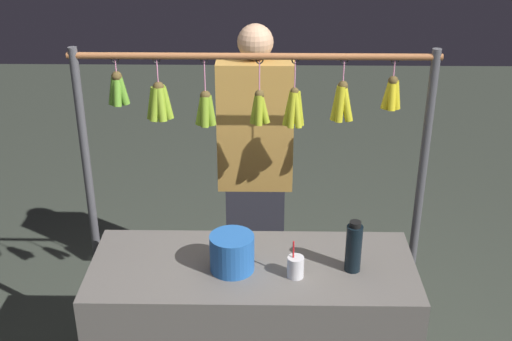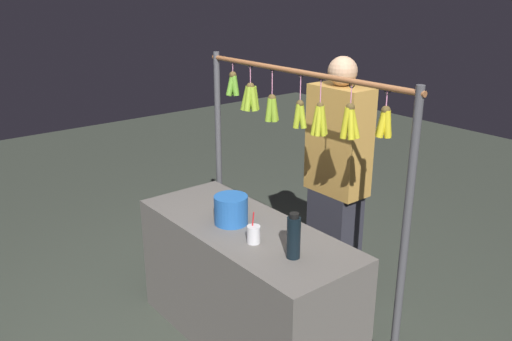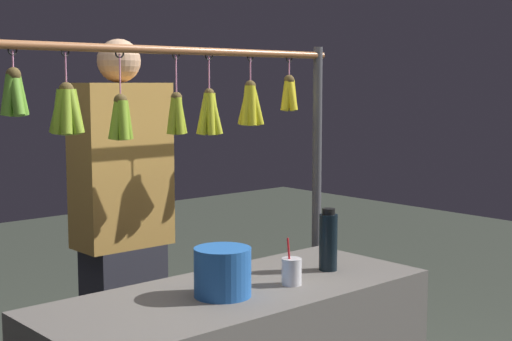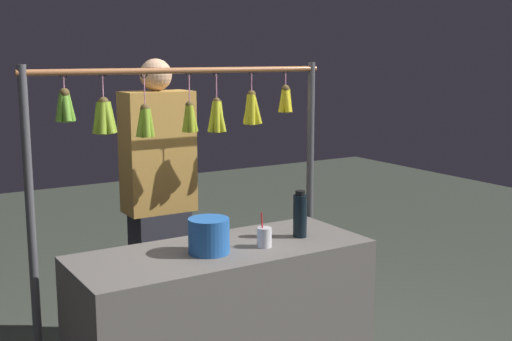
{
  "view_description": "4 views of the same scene",
  "coord_description": "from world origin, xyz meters",
  "px_view_note": "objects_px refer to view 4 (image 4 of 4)",
  "views": [
    {
      "loc": [
        -0.06,
        2.62,
        2.55
      ],
      "look_at": [
        -0.02,
        0.0,
        1.3
      ],
      "focal_mm": 46.31,
      "sensor_mm": 36.0,
      "label": 1
    },
    {
      "loc": [
        -2.33,
        1.78,
        2.19
      ],
      "look_at": [
        -0.11,
        0.0,
        1.19
      ],
      "focal_mm": 37.3,
      "sensor_mm": 36.0,
      "label": 2
    },
    {
      "loc": [
        1.74,
        2.06,
        1.57
      ],
      "look_at": [
        -0.1,
        0.0,
        1.24
      ],
      "focal_mm": 52.06,
      "sensor_mm": 36.0,
      "label": 3
    },
    {
      "loc": [
        1.58,
        2.87,
        1.79
      ],
      "look_at": [
        -0.2,
        0.0,
        1.19
      ],
      "focal_mm": 46.35,
      "sensor_mm": 36.0,
      "label": 4
    }
  ],
  "objects_px": {
    "drink_cup": "(264,237)",
    "vendor_person": "(159,206)",
    "water_bottle": "(300,215)",
    "blue_bucket": "(209,236)"
  },
  "relations": [
    {
      "from": "water_bottle",
      "to": "blue_bucket",
      "type": "distance_m",
      "value": 0.56
    },
    {
      "from": "vendor_person",
      "to": "drink_cup",
      "type": "bearing_deg",
      "value": 102.63
    },
    {
      "from": "water_bottle",
      "to": "drink_cup",
      "type": "bearing_deg",
      "value": 12.44
    },
    {
      "from": "blue_bucket",
      "to": "vendor_person",
      "type": "distance_m",
      "value": 0.84
    },
    {
      "from": "blue_bucket",
      "to": "water_bottle",
      "type": "bearing_deg",
      "value": -179.73
    },
    {
      "from": "water_bottle",
      "to": "drink_cup",
      "type": "xyz_separation_m",
      "value": [
        0.27,
        0.06,
        -0.07
      ]
    },
    {
      "from": "water_bottle",
      "to": "drink_cup",
      "type": "height_order",
      "value": "water_bottle"
    },
    {
      "from": "drink_cup",
      "to": "vendor_person",
      "type": "relative_size",
      "value": 0.1
    },
    {
      "from": "water_bottle",
      "to": "drink_cup",
      "type": "distance_m",
      "value": 0.28
    },
    {
      "from": "water_bottle",
      "to": "drink_cup",
      "type": "relative_size",
      "value": 1.41
    }
  ]
}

